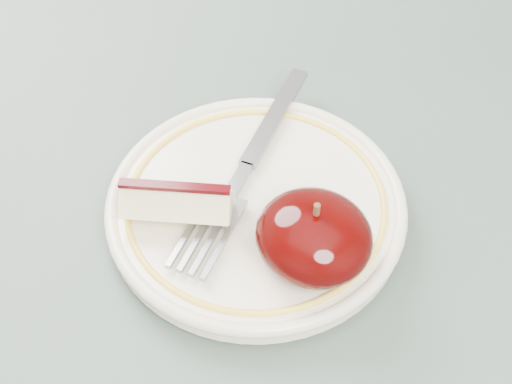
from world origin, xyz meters
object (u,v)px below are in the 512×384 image
Objects in this scene: table at (158,316)px; plate at (256,206)px; apple_half at (314,237)px; fork at (246,167)px.

plate is at bearing 54.39° from table.
fork is at bearing 155.39° from apple_half.
fork is at bearing 139.66° from plate.
table is 4.53× the size of fork.
plate is 2.78× the size of apple_half.
table is 12.55× the size of apple_half.
fork is (-0.08, 0.03, -0.02)m from apple_half.
table is 0.17m from apple_half.
table is at bearing -154.90° from apple_half.
fork reaches higher than plate.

